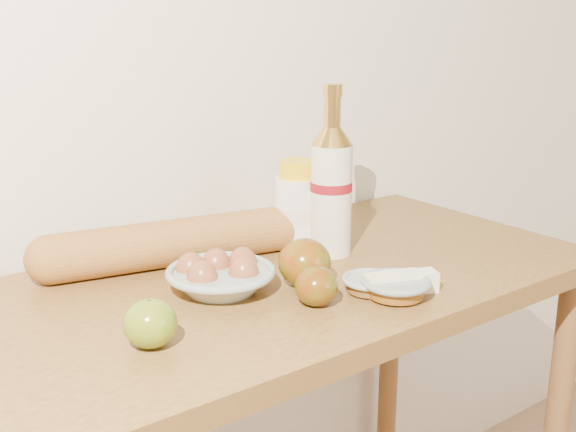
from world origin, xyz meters
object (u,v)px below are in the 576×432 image
Objects in this scene: bourbon_bottle at (331,187)px; egg_bowl at (220,276)px; cream_bottle at (297,208)px; baguette at (173,243)px; table at (278,339)px.

bourbon_bottle reaches higher than egg_bowl.
cream_bottle is at bearing 106.15° from bourbon_bottle.
cream_bottle is 0.33× the size of baguette.
bourbon_bottle is 1.86× the size of cream_bottle.
egg_bowl reaches higher than table.
baguette is (-0.00, 0.16, 0.02)m from egg_bowl.
baguette is at bearing 126.23° from table.
baguette is at bearing 149.19° from cream_bottle.
egg_bowl is (-0.12, 0.00, 0.15)m from table.
table is at bearing -42.18° from baguette.
cream_bottle is (0.13, 0.11, 0.21)m from table.
egg_bowl is 0.17m from baguette.
bourbon_bottle is 1.39× the size of egg_bowl.
table is 0.27m from baguette.
table is 6.74× the size of cream_bottle.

